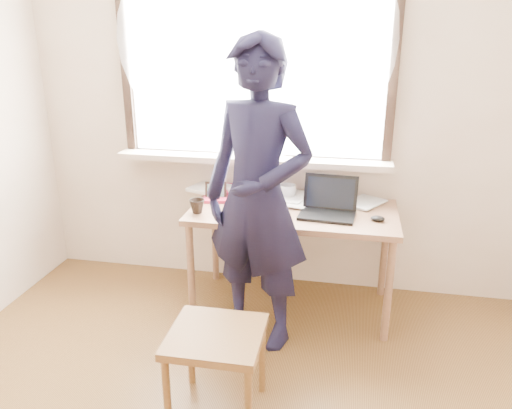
% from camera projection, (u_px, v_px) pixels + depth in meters
% --- Properties ---
extents(room_shell, '(3.52, 4.02, 2.61)m').
position_uv_depth(room_shell, '(196.00, 73.00, 1.52)').
color(room_shell, beige).
rests_on(room_shell, ground).
extents(desk, '(1.29, 0.64, 0.69)m').
position_uv_depth(desk, '(293.00, 220.00, 3.15)').
color(desk, '#855E42').
rests_on(desk, ground).
extents(laptop, '(0.35, 0.29, 0.23)m').
position_uv_depth(laptop, '(329.00, 206.00, 3.04)').
color(laptop, black).
rests_on(laptop, desk).
extents(mug_white, '(0.15, 0.15, 0.09)m').
position_uv_depth(mug_white, '(287.00, 192.00, 3.32)').
color(mug_white, white).
rests_on(mug_white, desk).
extents(mug_dark, '(0.11, 0.11, 0.09)m').
position_uv_depth(mug_dark, '(197.00, 206.00, 3.06)').
color(mug_dark, black).
rests_on(mug_dark, desk).
extents(mouse, '(0.08, 0.06, 0.03)m').
position_uv_depth(mouse, '(378.00, 219.00, 2.94)').
color(mouse, black).
rests_on(mouse, desk).
extents(desk_clutter, '(0.87, 0.50, 0.05)m').
position_uv_depth(desk_clutter, '(249.00, 195.00, 3.34)').
color(desk_clutter, white).
rests_on(desk_clutter, desk).
extents(book_a, '(0.29, 0.34, 0.03)m').
position_uv_depth(book_a, '(238.00, 193.00, 3.40)').
color(book_a, white).
rests_on(book_a, desk).
extents(book_b, '(0.30, 0.32, 0.02)m').
position_uv_depth(book_b, '(352.00, 200.00, 3.28)').
color(book_b, white).
rests_on(book_b, desk).
extents(picture_frame, '(0.14, 0.04, 0.11)m').
position_uv_depth(picture_frame, '(216.00, 191.00, 3.30)').
color(picture_frame, black).
rests_on(picture_frame, desk).
extents(work_chair, '(0.44, 0.42, 0.44)m').
position_uv_depth(work_chair, '(216.00, 345.00, 2.32)').
color(work_chair, brown).
rests_on(work_chair, ground).
extents(person, '(0.74, 0.60, 1.76)m').
position_uv_depth(person, '(258.00, 198.00, 2.75)').
color(person, black).
rests_on(person, ground).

